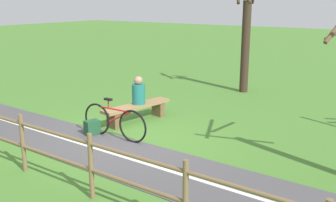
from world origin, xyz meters
TOP-DOWN VIEW (x-y plane):
  - ground_plane at (0.00, 0.00)m, footprint 80.00×80.00m
  - bench at (-1.33, -0.56)m, footprint 2.09×0.77m
  - person_seated at (-1.41, -0.54)m, footprint 0.40×0.40m
  - bicycle at (-0.02, -0.15)m, footprint 0.10×1.83m
  - backpack at (0.12, -0.75)m, footprint 0.38×0.33m
  - fence_roadside at (2.35, 2.38)m, footprint 0.34×12.63m
  - tree_far_left at (-6.19, 0.30)m, footprint 0.87×0.88m

SIDE VIEW (x-z plane):
  - ground_plane at x=0.00m, z-range 0.00..0.00m
  - backpack at x=0.12m, z-range 0.00..0.36m
  - bench at x=-1.33m, z-range 0.10..0.57m
  - bicycle at x=-0.02m, z-range -0.07..0.87m
  - fence_roadside at x=2.35m, z-range 0.10..1.21m
  - person_seated at x=-1.41m, z-range 0.42..1.16m
  - tree_far_left at x=-6.19m, z-range -0.18..3.65m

